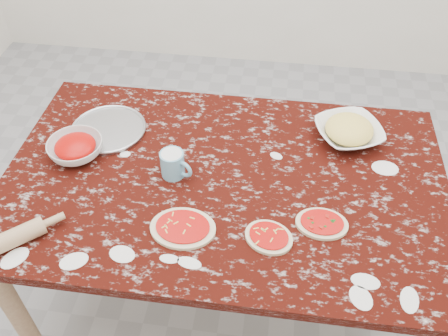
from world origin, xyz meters
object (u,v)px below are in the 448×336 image
pizza_tray (109,130)px  sauce_bowl (76,149)px  cheese_bowl (348,133)px  flour_mug (173,164)px  worktable (224,193)px

pizza_tray → sauce_bowl: sauce_bowl is taller
sauce_bowl → cheese_bowl: (1.02, 0.24, -0.00)m
pizza_tray → flour_mug: flour_mug is taller
sauce_bowl → cheese_bowl: size_ratio=0.83×
pizza_tray → flour_mug: 0.37m
pizza_tray → cheese_bowl: bearing=5.1°
worktable → flour_mug: (-0.18, -0.01, 0.13)m
sauce_bowl → worktable: bearing=-4.4°
worktable → sauce_bowl: size_ratio=7.82×
worktable → sauce_bowl: (-0.57, 0.04, 0.11)m
flour_mug → cheese_bowl: bearing=24.5°
worktable → cheese_bowl: 0.54m
sauce_bowl → flour_mug: (0.38, -0.05, 0.02)m
worktable → pizza_tray: size_ratio=5.50×
flour_mug → worktable: bearing=2.1°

